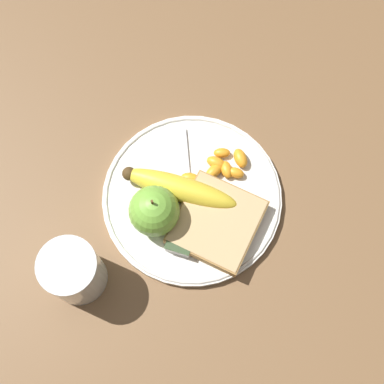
{
  "coord_description": "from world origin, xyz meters",
  "views": [
    {
      "loc": [
        -0.25,
        -0.08,
        0.78
      ],
      "look_at": [
        0.0,
        0.0,
        0.03
      ],
      "focal_mm": 50.0,
      "sensor_mm": 36.0,
      "label": 1
    }
  ],
  "objects_px": {
    "plate": "(192,197)",
    "banana": "(178,190)",
    "apple": "(154,211)",
    "jam_packet": "(181,239)",
    "fork": "(188,196)",
    "juice_glass": "(74,272)",
    "bread_slice": "(217,222)"
  },
  "relations": [
    {
      "from": "juice_glass",
      "to": "fork",
      "type": "height_order",
      "value": "juice_glass"
    },
    {
      "from": "apple",
      "to": "fork",
      "type": "bearing_deg",
      "value": -37.26
    },
    {
      "from": "apple",
      "to": "banana",
      "type": "height_order",
      "value": "apple"
    },
    {
      "from": "apple",
      "to": "jam_packet",
      "type": "bearing_deg",
      "value": -114.71
    },
    {
      "from": "banana",
      "to": "bread_slice",
      "type": "relative_size",
      "value": 1.31
    },
    {
      "from": "plate",
      "to": "jam_packet",
      "type": "relative_size",
      "value": 5.99
    },
    {
      "from": "plate",
      "to": "juice_glass",
      "type": "height_order",
      "value": "juice_glass"
    },
    {
      "from": "fork",
      "to": "jam_packet",
      "type": "height_order",
      "value": "jam_packet"
    },
    {
      "from": "juice_glass",
      "to": "apple",
      "type": "bearing_deg",
      "value": -34.0
    },
    {
      "from": "banana",
      "to": "apple",
      "type": "bearing_deg",
      "value": 155.82
    },
    {
      "from": "bread_slice",
      "to": "jam_packet",
      "type": "relative_size",
      "value": 3.01
    },
    {
      "from": "apple",
      "to": "bread_slice",
      "type": "bearing_deg",
      "value": -78.78
    },
    {
      "from": "banana",
      "to": "fork",
      "type": "height_order",
      "value": "banana"
    },
    {
      "from": "juice_glass",
      "to": "fork",
      "type": "xyz_separation_m",
      "value": [
        0.16,
        -0.11,
        -0.03
      ]
    },
    {
      "from": "juice_glass",
      "to": "jam_packet",
      "type": "xyz_separation_m",
      "value": [
        0.09,
        -0.13,
        -0.02
      ]
    },
    {
      "from": "plate",
      "to": "apple",
      "type": "xyz_separation_m",
      "value": [
        -0.05,
        0.04,
        0.04
      ]
    },
    {
      "from": "apple",
      "to": "fork",
      "type": "height_order",
      "value": "apple"
    },
    {
      "from": "fork",
      "to": "apple",
      "type": "bearing_deg",
      "value": -59.39
    },
    {
      "from": "plate",
      "to": "apple",
      "type": "bearing_deg",
      "value": 139.85
    },
    {
      "from": "banana",
      "to": "fork",
      "type": "xyz_separation_m",
      "value": [
        0.0,
        -0.01,
        -0.02
      ]
    },
    {
      "from": "apple",
      "to": "banana",
      "type": "relative_size",
      "value": 0.46
    },
    {
      "from": "juice_glass",
      "to": "banana",
      "type": "bearing_deg",
      "value": -31.37
    },
    {
      "from": "banana",
      "to": "fork",
      "type": "bearing_deg",
      "value": -89.4
    },
    {
      "from": "plate",
      "to": "jam_packet",
      "type": "height_order",
      "value": "jam_packet"
    },
    {
      "from": "fork",
      "to": "banana",
      "type": "bearing_deg",
      "value": -111.53
    },
    {
      "from": "jam_packet",
      "to": "bread_slice",
      "type": "bearing_deg",
      "value": -47.1
    },
    {
      "from": "plate",
      "to": "banana",
      "type": "xyz_separation_m",
      "value": [
        -0.0,
        0.02,
        0.02
      ]
    },
    {
      "from": "fork",
      "to": "jam_packet",
      "type": "xyz_separation_m",
      "value": [
        -0.07,
        -0.01,
        0.01
      ]
    },
    {
      "from": "juice_glass",
      "to": "apple",
      "type": "xyz_separation_m",
      "value": [
        0.12,
        -0.08,
        0.0
      ]
    },
    {
      "from": "plate",
      "to": "fork",
      "type": "height_order",
      "value": "fork"
    },
    {
      "from": "bread_slice",
      "to": "plate",
      "type": "bearing_deg",
      "value": 56.91
    },
    {
      "from": "banana",
      "to": "juice_glass",
      "type": "bearing_deg",
      "value": 148.63
    }
  ]
}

